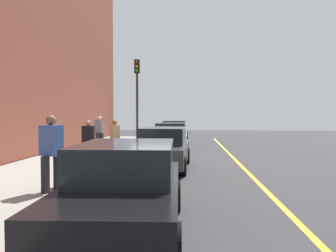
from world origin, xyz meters
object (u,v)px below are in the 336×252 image
Objects in this scene: parked_car_silver at (175,131)px; pedestrian_burgundy_coat at (100,128)px; parked_car_charcoal at (163,148)px; pedestrian_blue_coat at (51,151)px; pedestrian_tan_coat at (115,139)px; rolling_suitcase at (61,175)px; parked_car_white at (170,136)px; pedestrian_black_coat at (88,140)px; traffic_light_pole at (137,89)px; parked_car_black at (125,188)px; pedestrian_grey_coat at (99,131)px.

pedestrian_burgundy_coat is at bearing -56.64° from parked_car_silver.
parked_car_charcoal is 5.05m from pedestrian_blue_coat.
rolling_suitcase is (4.90, -0.26, -0.56)m from pedestrian_tan_coat.
parked_car_charcoal reaches higher than rolling_suitcase.
parked_car_white is 2.58× the size of pedestrian_black_coat.
pedestrian_tan_coat is 4.56m from traffic_light_pole.
parked_car_white is (6.10, 0.04, -0.00)m from parked_car_silver.
parked_car_black is 7.78m from pedestrian_tan_coat.
traffic_light_pole is at bearing 176.02° from pedestrian_tan_coat.
rolling_suitcase is (-0.41, 0.08, -0.67)m from pedestrian_blue_coat.
pedestrian_black_coat is 4.22m from rolling_suitcase.
pedestrian_blue_coat reaches higher than pedestrian_black_coat.
pedestrian_blue_coat is (17.03, -2.20, 0.38)m from parked_car_silver.
parked_car_white is 11.17m from pedestrian_blue_coat.
traffic_light_pole is at bearing 60.82° from pedestrian_grey_coat.
rolling_suitcase is (16.62, -2.12, -0.29)m from parked_car_silver.
traffic_light_pole is (-4.80, -1.71, 2.53)m from parked_car_charcoal.
parked_car_silver is 11.87m from pedestrian_tan_coat.
parked_car_white is 3.44m from traffic_light_pole.
parked_car_black is at bearing 17.31° from pedestrian_grey_coat.
parked_car_black is 2.52× the size of pedestrian_grey_coat.
pedestrian_burgundy_coat is (-3.28, -0.85, -0.01)m from pedestrian_grey_coat.
rolling_suitcase is (13.45, 2.69, -0.60)m from pedestrian_burgundy_coat.
traffic_light_pole is (-4.71, 1.12, 2.27)m from pedestrian_black_coat.
parked_car_silver and parked_car_charcoal have the same top height.
pedestrian_grey_coat is at bearing -158.26° from pedestrian_tan_coat.
parked_car_silver is 0.91× the size of traffic_light_pole.
rolling_suitcase is at bearing -140.84° from parked_car_black.
pedestrian_tan_coat is (-0.85, -1.99, 0.27)m from parked_car_charcoal.
pedestrian_tan_coat is 4.94m from rolling_suitcase.
parked_car_white reaches higher than rolling_suitcase.
rolling_suitcase is at bearing -11.62° from parked_car_white.
pedestrian_grey_coat reaches higher than parked_car_silver.
pedestrian_blue_coat is at bearing -7.38° from parked_car_silver.
traffic_light_pole is at bearing -11.53° from parked_car_silver.
parked_car_silver is at bearing -179.90° from parked_car_black.
parked_car_charcoal is 4.54× the size of rolling_suitcase.
pedestrian_grey_coat is 1.01× the size of pedestrian_burgundy_coat.
traffic_light_pole is at bearing -44.18° from parked_car_white.
pedestrian_grey_coat reaches higher than parked_car_black.
pedestrian_tan_coat is (-5.31, 0.34, -0.11)m from pedestrian_blue_coat.
parked_car_charcoal is (6.47, 0.09, 0.00)m from parked_car_white.
pedestrian_grey_coat reaches higher than pedestrian_tan_coat.
parked_car_black is (6.70, -0.10, -0.00)m from parked_car_charcoal.
pedestrian_black_coat is (6.38, -2.75, 0.26)m from parked_car_white.
rolling_suitcase is at bearing -29.10° from parked_car_charcoal.
parked_car_black is 2.66× the size of pedestrian_tan_coat.
parked_car_silver is 1.01× the size of parked_car_white.
pedestrian_black_coat is 5.35m from traffic_light_pole.
parked_car_white is 0.95× the size of parked_car_charcoal.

